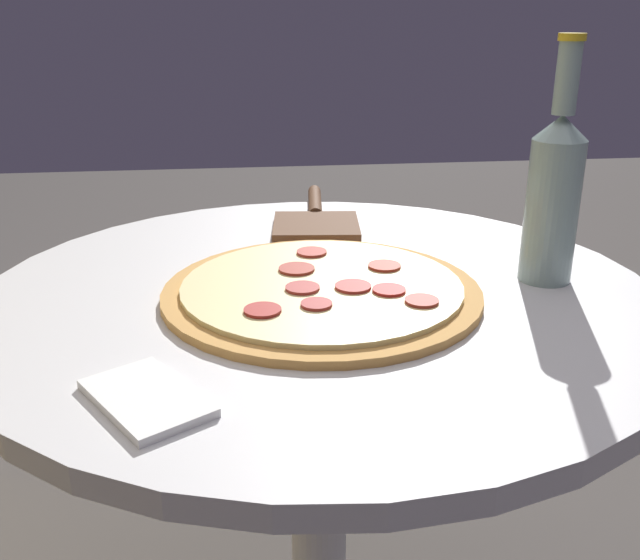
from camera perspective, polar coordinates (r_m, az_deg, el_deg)
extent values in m
cylinder|color=silver|center=(1.03, -0.09, -18.90)|extent=(0.08, 0.08, 0.65)
cylinder|color=silver|center=(0.85, -0.10, -1.33)|extent=(0.80, 0.80, 0.02)
cylinder|color=#C68E47|center=(0.82, 0.00, -0.98)|extent=(0.37, 0.37, 0.01)
cylinder|color=beige|center=(0.82, 0.00, -0.46)|extent=(0.32, 0.32, 0.01)
cylinder|color=maroon|center=(0.74, -4.62, -2.42)|extent=(0.04, 0.04, 0.00)
cylinder|color=maroon|center=(0.92, -0.72, 2.24)|extent=(0.04, 0.04, 0.00)
cylinder|color=#A02A24|center=(0.80, 2.66, -0.52)|extent=(0.04, 0.04, 0.00)
cylinder|color=maroon|center=(0.76, -0.28, -1.94)|extent=(0.03, 0.03, 0.00)
cylinder|color=maroon|center=(0.86, -1.88, 0.89)|extent=(0.04, 0.04, 0.00)
cylinder|color=maroon|center=(0.77, 8.14, -1.66)|extent=(0.04, 0.04, 0.00)
cylinder|color=maroon|center=(0.87, 5.18, 1.13)|extent=(0.04, 0.04, 0.00)
cylinder|color=maroon|center=(0.80, -1.41, -0.63)|extent=(0.04, 0.04, 0.00)
cylinder|color=#AA211D|center=(0.80, 5.54, -0.80)|extent=(0.04, 0.04, 0.00)
cylinder|color=gray|center=(0.89, 18.02, 5.20)|extent=(0.06, 0.06, 0.17)
cone|color=gray|center=(0.87, 18.76, 11.50)|extent=(0.06, 0.06, 0.03)
cylinder|color=gray|center=(0.86, 19.18, 15.00)|extent=(0.03, 0.03, 0.08)
cylinder|color=gold|center=(0.86, 19.54, 17.86)|extent=(0.03, 0.03, 0.01)
cube|color=brown|center=(1.07, -0.32, 4.32)|extent=(0.14, 0.14, 0.01)
cylinder|color=brown|center=(1.21, -0.41, 6.24)|extent=(0.16, 0.04, 0.02)
cube|color=white|center=(0.62, -13.72, -9.17)|extent=(0.14, 0.13, 0.01)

